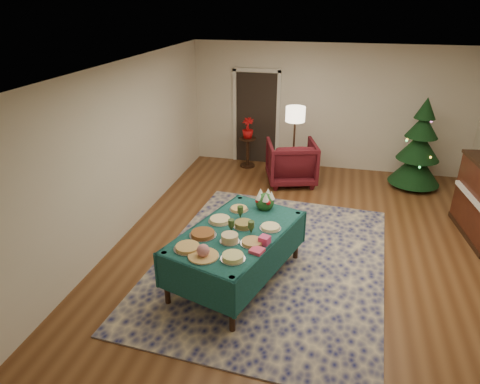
% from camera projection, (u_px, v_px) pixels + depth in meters
% --- Properties ---
extents(room_shell, '(7.00, 7.00, 7.00)m').
position_uv_depth(room_shell, '(318.00, 165.00, 6.15)').
color(room_shell, '#593319').
rests_on(room_shell, ground).
extents(doorway, '(1.08, 0.04, 2.16)m').
position_uv_depth(doorway, '(256.00, 116.00, 9.67)').
color(doorway, black).
rests_on(doorway, ground).
extents(rug, '(3.48, 4.41, 0.02)m').
position_uv_depth(rug, '(270.00, 261.00, 6.28)').
color(rug, '#14184D').
rests_on(rug, ground).
extents(buffet_table, '(1.69, 2.22, 0.77)m').
position_uv_depth(buffet_table, '(237.00, 241.00, 5.64)').
color(buffet_table, black).
rests_on(buffet_table, ground).
extents(platter_0, '(0.34, 0.34, 0.05)m').
position_uv_depth(platter_0, '(188.00, 247.00, 5.17)').
color(platter_0, silver).
rests_on(platter_0, buffet_table).
extents(platter_1, '(0.37, 0.37, 0.17)m').
position_uv_depth(platter_1, '(203.00, 252.00, 5.00)').
color(platter_1, silver).
rests_on(platter_1, buffet_table).
extents(platter_2, '(0.30, 0.30, 0.06)m').
position_uv_depth(platter_2, '(233.00, 257.00, 4.97)').
color(platter_2, silver).
rests_on(platter_2, buffet_table).
extents(platter_3, '(0.35, 0.35, 0.05)m').
position_uv_depth(platter_3, '(203.00, 234.00, 5.46)').
color(platter_3, silver).
rests_on(platter_3, buffet_table).
extents(platter_4, '(0.25, 0.25, 0.10)m').
position_uv_depth(platter_4, '(230.00, 238.00, 5.31)').
color(platter_4, silver).
rests_on(platter_4, buffet_table).
extents(platter_5, '(0.31, 0.31, 0.04)m').
position_uv_depth(platter_5, '(252.00, 242.00, 5.29)').
color(platter_5, silver).
rests_on(platter_5, buffet_table).
extents(platter_6, '(0.32, 0.32, 0.05)m').
position_uv_depth(platter_6, '(220.00, 220.00, 5.80)').
color(platter_6, silver).
rests_on(platter_6, buffet_table).
extents(platter_7, '(0.28, 0.28, 0.07)m').
position_uv_depth(platter_7, '(244.00, 225.00, 5.67)').
color(platter_7, silver).
rests_on(platter_7, buffet_table).
extents(platter_8, '(0.29, 0.29, 0.04)m').
position_uv_depth(platter_8, '(270.00, 227.00, 5.63)').
color(platter_8, silver).
rests_on(platter_8, buffet_table).
extents(platter_9, '(0.27, 0.27, 0.04)m').
position_uv_depth(platter_9, '(239.00, 209.00, 6.12)').
color(platter_9, silver).
rests_on(platter_9, buffet_table).
extents(goblet_0, '(0.08, 0.08, 0.18)m').
position_uv_depth(goblet_0, '(240.00, 212.00, 5.87)').
color(goblet_0, '#2D471E').
rests_on(goblet_0, buffet_table).
extents(goblet_1, '(0.08, 0.08, 0.18)m').
position_uv_depth(goblet_1, '(251.00, 227.00, 5.48)').
color(goblet_1, '#2D471E').
rests_on(goblet_1, buffet_table).
extents(goblet_2, '(0.08, 0.08, 0.18)m').
position_uv_depth(goblet_2, '(231.00, 225.00, 5.52)').
color(goblet_2, '#2D471E').
rests_on(goblet_2, buffet_table).
extents(napkin_stack, '(0.19, 0.19, 0.04)m').
position_uv_depth(napkin_stack, '(257.00, 251.00, 5.11)').
color(napkin_stack, '#EC4166').
rests_on(napkin_stack, buffet_table).
extents(gift_box, '(0.15, 0.15, 0.10)m').
position_uv_depth(gift_box, '(265.00, 240.00, 5.27)').
color(gift_box, '#E03E79').
rests_on(gift_box, buffet_table).
extents(centerpiece, '(0.28, 0.28, 0.32)m').
position_uv_depth(centerpiece, '(265.00, 200.00, 6.12)').
color(centerpiece, '#1E4C1E').
rests_on(centerpiece, buffet_table).
extents(armchair, '(1.17, 1.13, 0.98)m').
position_uv_depth(armchair, '(291.00, 160.00, 8.77)').
color(armchair, '#4F1018').
rests_on(armchair, ground).
extents(floor_lamp, '(0.39, 0.39, 1.59)m').
position_uv_depth(floor_lamp, '(295.00, 119.00, 8.44)').
color(floor_lamp, '#A57F3F').
rests_on(floor_lamp, ground).
extents(side_table, '(0.38, 0.38, 0.67)m').
position_uv_depth(side_table, '(248.00, 153.00, 9.69)').
color(side_table, black).
rests_on(side_table, ground).
extents(potted_plant, '(0.26, 0.46, 0.26)m').
position_uv_depth(potted_plant, '(248.00, 133.00, 9.49)').
color(potted_plant, '#B00C0E').
rests_on(potted_plant, side_table).
extents(christmas_tree, '(1.20, 1.20, 1.83)m').
position_uv_depth(christmas_tree, '(419.00, 148.00, 8.45)').
color(christmas_tree, black).
rests_on(christmas_tree, ground).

